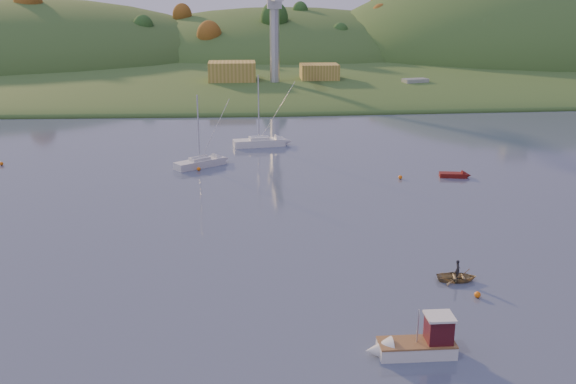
{
  "coord_description": "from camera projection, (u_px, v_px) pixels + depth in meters",
  "views": [
    {
      "loc": [
        -6.41,
        -31.08,
        22.56
      ],
      "look_at": [
        -1.42,
        34.35,
        2.23
      ],
      "focal_mm": 40.0,
      "sensor_mm": 36.0,
      "label": 1
    }
  ],
  "objects": [
    {
      "name": "hill_right",
      "position": [
        522.0,
        60.0,
        229.37
      ],
      "size": [
        150.0,
        130.0,
        60.0
      ],
      "primitive_type": "ellipsoid",
      "color": "#334D1E",
      "rests_on": "ground"
    },
    {
      "name": "buoy_0",
      "position": [
        477.0,
        295.0,
        49.66
      ],
      "size": [
        0.5,
        0.5,
        0.5
      ],
      "primitive_type": "sphere",
      "color": "orange",
      "rests_on": "ground"
    },
    {
      "name": "buoy_1",
      "position": [
        400.0,
        177.0,
        81.45
      ],
      "size": [
        0.5,
        0.5,
        0.5
      ],
      "primitive_type": "sphere",
      "color": "orange",
      "rests_on": "ground"
    },
    {
      "name": "hill_center",
      "position": [
        283.0,
        57.0,
        237.48
      ],
      "size": [
        140.0,
        120.0,
        36.0
      ],
      "primitive_type": "ellipsoid",
      "color": "#334D1E",
      "rests_on": "ground"
    },
    {
      "name": "shed_west",
      "position": [
        232.0,
        72.0,
        151.9
      ],
      "size": [
        11.0,
        8.0,
        4.8
      ],
      "primitive_type": "cube",
      "color": "olive",
      "rests_on": "wharf"
    },
    {
      "name": "fishing_boat",
      "position": [
        411.0,
        344.0,
        41.58
      ],
      "size": [
        5.87,
        1.85,
        3.74
      ],
      "rotation": [
        0.0,
        0.0,
        3.14
      ],
      "color": "silver",
      "rests_on": "ground"
    },
    {
      "name": "canoe",
      "position": [
        457.0,
        277.0,
        52.56
      ],
      "size": [
        3.38,
        2.53,
        0.67
      ],
      "primitive_type": "imported",
      "rotation": [
        0.0,
        0.0,
        1.5
      ],
      "color": "#957E52",
      "rests_on": "ground"
    },
    {
      "name": "dock_crane",
      "position": [
        275.0,
        19.0,
        144.57
      ],
      "size": [
        3.2,
        28.0,
        20.3
      ],
      "color": "#B7B7BC",
      "rests_on": "wharf"
    },
    {
      "name": "far_shore",
      "position": [
        254.0,
        53.0,
        255.81
      ],
      "size": [
        620.0,
        220.0,
        1.5
      ],
      "primitive_type": "cube",
      "color": "#334D1E",
      "rests_on": "ground"
    },
    {
      "name": "shore_slope",
      "position": [
        260.0,
        72.0,
        193.9
      ],
      "size": [
        640.0,
        150.0,
        7.0
      ],
      "primitive_type": "ellipsoid",
      "color": "#334D1E",
      "rests_on": "ground"
    },
    {
      "name": "red_tender",
      "position": [
        459.0,
        175.0,
        82.27
      ],
      "size": [
        4.16,
        2.0,
        1.36
      ],
      "rotation": [
        0.0,
        0.0,
        -0.17
      ],
      "color": "#5D110D",
      "rests_on": "ground"
    },
    {
      "name": "buoy_2",
      "position": [
        1.0,
        164.0,
        87.95
      ],
      "size": [
        0.5,
        0.5,
        0.5
      ],
      "primitive_type": "sphere",
      "color": "orange",
      "rests_on": "ground"
    },
    {
      "name": "paddler",
      "position": [
        457.0,
        272.0,
        52.43
      ],
      "size": [
        0.42,
        0.6,
        1.58
      ],
      "primitive_type": "imported",
      "rotation": [
        0.0,
        0.0,
        1.5
      ],
      "color": "black",
      "rests_on": "ground"
    },
    {
      "name": "wharf",
      "position": [
        287.0,
        87.0,
        152.95
      ],
      "size": [
        42.0,
        16.0,
        2.4
      ],
      "primitive_type": "cube",
      "color": "slate",
      "rests_on": "ground"
    },
    {
      "name": "work_vessel",
      "position": [
        415.0,
        88.0,
        151.31
      ],
      "size": [
        14.25,
        7.95,
        3.47
      ],
      "rotation": [
        0.0,
        0.0,
        0.25
      ],
      "color": "slate",
      "rests_on": "ground"
    },
    {
      "name": "buoy_3",
      "position": [
        199.0,
        169.0,
        85.3
      ],
      "size": [
        0.5,
        0.5,
        0.5
      ],
      "primitive_type": "sphere",
      "color": "orange",
      "rests_on": "ground"
    },
    {
      "name": "sailboat_far",
      "position": [
        259.0,
        142.0,
        98.93
      ],
      "size": [
        8.14,
        3.56,
        10.92
      ],
      "rotation": [
        0.0,
        0.0,
        0.16
      ],
      "color": "silver",
      "rests_on": "ground"
    },
    {
      "name": "sailboat_near",
      "position": [
        200.0,
        162.0,
        87.13
      ],
      "size": [
        7.01,
        5.77,
        9.8
      ],
      "rotation": [
        0.0,
        0.0,
        0.61
      ],
      "color": "silver",
      "rests_on": "ground"
    },
    {
      "name": "hillside_trees",
      "position": [
        258.0,
        65.0,
        212.95
      ],
      "size": [
        280.0,
        50.0,
        32.0
      ],
      "primitive_type": null,
      "color": "#1B4D1E",
      "rests_on": "ground"
    },
    {
      "name": "shed_east",
      "position": [
        319.0,
        72.0,
        154.49
      ],
      "size": [
        9.0,
        7.0,
        4.0
      ],
      "primitive_type": "cube",
      "color": "olive",
      "rests_on": "wharf"
    }
  ]
}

